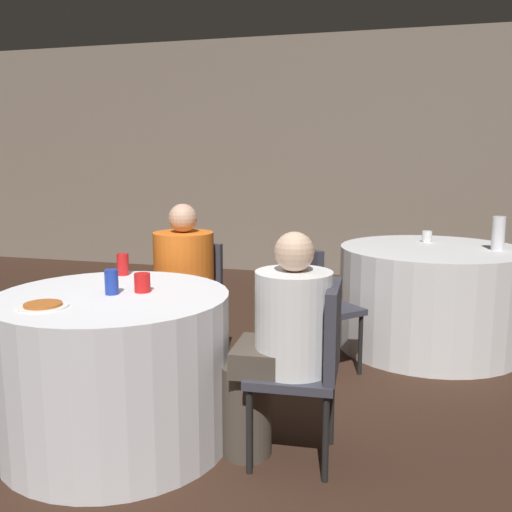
{
  "coord_description": "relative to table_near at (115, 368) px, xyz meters",
  "views": [
    {
      "loc": [
        1.25,
        -2.38,
        1.41
      ],
      "look_at": [
        0.4,
        0.69,
        0.86
      ],
      "focal_mm": 40.0,
      "sensor_mm": 36.0,
      "label": 1
    }
  ],
  "objects": [
    {
      "name": "person_orange_shirt",
      "position": [
        0.01,
        0.83,
        0.21
      ],
      "size": [
        0.38,
        0.53,
        1.12
      ],
      "rotation": [
        0.0,
        0.0,
        -3.15
      ],
      "color": "#282828",
      "rests_on": "ground_plane"
    },
    {
      "name": "cup_near",
      "position": [
        0.12,
        0.08,
        0.42
      ],
      "size": [
        0.08,
        0.08,
        0.09
      ],
      "color": "red",
      "rests_on": "table_near"
    },
    {
      "name": "table_near",
      "position": [
        0.0,
        0.0,
        0.0
      ],
      "size": [
        1.14,
        1.14,
        0.76
      ],
      "color": "silver",
      "rests_on": "ground_plane"
    },
    {
      "name": "chair_near_north",
      "position": [
        0.01,
        0.98,
        0.14
      ],
      "size": [
        0.4,
        0.41,
        0.85
      ],
      "rotation": [
        0.0,
        0.0,
        -3.15
      ],
      "color": "#383842",
      "rests_on": "ground_plane"
    },
    {
      "name": "soda_can_red",
      "position": [
        -0.17,
        0.43,
        0.44
      ],
      "size": [
        0.07,
        0.07,
        0.12
      ],
      "color": "red",
      "rests_on": "table_near"
    },
    {
      "name": "chair_far_southwest",
      "position": [
        0.79,
        1.14,
        0.14
      ],
      "size": [
        0.57,
        0.57,
        0.85
      ],
      "rotation": [
        0.0,
        0.0,
        -0.76
      ],
      "color": "#383842",
      "rests_on": "ground_plane"
    },
    {
      "name": "table_far",
      "position": [
        1.54,
        1.92,
        0.0
      ],
      "size": [
        1.34,
        1.34,
        0.76
      ],
      "color": "white",
      "rests_on": "ground_plane"
    },
    {
      "name": "cup_far",
      "position": [
        1.5,
        2.17,
        0.42
      ],
      "size": [
        0.07,
        0.07,
        0.09
      ],
      "color": "white",
      "rests_on": "table_far"
    },
    {
      "name": "ground_plane",
      "position": [
        0.14,
        -0.02,
        -0.38
      ],
      "size": [
        16.0,
        16.0,
        0.0
      ],
      "primitive_type": "plane",
      "color": "#382319"
    },
    {
      "name": "soda_can_blue",
      "position": [
        0.0,
        0.0,
        0.44
      ],
      "size": [
        0.07,
        0.07,
        0.12
      ],
      "color": "#1E38A5",
      "rests_on": "table_near"
    },
    {
      "name": "bottle_far",
      "position": [
        1.98,
        1.91,
        0.5
      ],
      "size": [
        0.09,
        0.09,
        0.24
      ],
      "color": "white",
      "rests_on": "table_far"
    },
    {
      "name": "wall_back",
      "position": [
        0.14,
        4.4,
        1.02
      ],
      "size": [
        16.0,
        0.06,
        2.8
      ],
      "color": "gray",
      "rests_on": "ground_plane"
    },
    {
      "name": "chair_near_east",
      "position": [
        0.98,
        0.06,
        0.14
      ],
      "size": [
        0.43,
        0.43,
        0.85
      ],
      "rotation": [
        0.0,
        0.0,
        -4.65
      ],
      "color": "#383842",
      "rests_on": "ground_plane"
    },
    {
      "name": "pizza_plate_near",
      "position": [
        -0.17,
        -0.29,
        0.39
      ],
      "size": [
        0.22,
        0.22,
        0.02
      ],
      "color": "white",
      "rests_on": "table_near"
    },
    {
      "name": "person_white_shirt",
      "position": [
        0.82,
        0.05,
        0.18
      ],
      "size": [
        0.52,
        0.36,
        1.08
      ],
      "rotation": [
        0.0,
        0.0,
        -4.65
      ],
      "color": "#4C4238",
      "rests_on": "ground_plane"
    }
  ]
}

